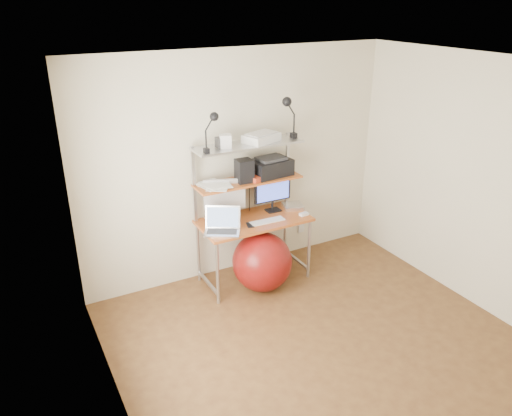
{
  "coord_description": "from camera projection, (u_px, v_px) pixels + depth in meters",
  "views": [
    {
      "loc": [
        -2.3,
        -2.89,
        2.98
      ],
      "look_at": [
        -0.13,
        1.15,
        1.01
      ],
      "focal_mm": 35.0,
      "sensor_mm": 36.0,
      "label": 1
    }
  ],
  "objects": [
    {
      "name": "computer_desk",
      "position": [
        251.0,
        199.0,
        5.36
      ],
      "size": [
        1.2,
        0.6,
        1.57
      ],
      "color": "#AB4E21",
      "rests_on": "ground"
    },
    {
      "name": "clip_lamp_right",
      "position": [
        288.0,
        108.0,
        5.22
      ],
      "size": [
        0.18,
        0.1,
        0.45
      ],
      "color": "black",
      "rests_on": "top_shelf"
    },
    {
      "name": "clip_lamp_left",
      "position": [
        212.0,
        123.0,
        4.78
      ],
      "size": [
        0.16,
        0.09,
        0.4
      ],
      "color": "black",
      "rests_on": "top_shelf"
    },
    {
      "name": "paper_stack",
      "position": [
        215.0,
        185.0,
        5.16
      ],
      "size": [
        0.36,
        0.42,
        0.02
      ],
      "color": "white",
      "rests_on": "mid_shelf"
    },
    {
      "name": "nas_cube",
      "position": [
        244.0,
        171.0,
        5.24
      ],
      "size": [
        0.17,
        0.17,
        0.24
      ],
      "primitive_type": "cube",
      "rotation": [
        0.0,
        0.0,
        -0.05
      ],
      "color": "black",
      "rests_on": "mid_shelf"
    },
    {
      "name": "laptop",
      "position": [
        222.0,
        226.0,
        5.11
      ],
      "size": [
        0.45,
        0.43,
        0.31
      ],
      "rotation": [
        0.0,
        0.0,
        -0.53
      ],
      "color": "silver",
      "rests_on": "desktop"
    },
    {
      "name": "monitor_silver",
      "position": [
        225.0,
        197.0,
        5.29
      ],
      "size": [
        0.43,
        0.22,
        0.49
      ],
      "rotation": [
        0.0,
        0.0,
        -0.35
      ],
      "color": "silver",
      "rests_on": "desktop"
    },
    {
      "name": "mac_mini",
      "position": [
        293.0,
        206.0,
        5.68
      ],
      "size": [
        0.27,
        0.27,
        0.04
      ],
      "primitive_type": "cube",
      "rotation": [
        0.0,
        0.0,
        -0.28
      ],
      "color": "silver",
      "rests_on": "desktop"
    },
    {
      "name": "printer",
      "position": [
        271.0,
        167.0,
        5.44
      ],
      "size": [
        0.46,
        0.33,
        0.21
      ],
      "rotation": [
        0.0,
        0.0,
        0.09
      ],
      "color": "black",
      "rests_on": "mid_shelf"
    },
    {
      "name": "room",
      "position": [
        337.0,
        227.0,
        4.03
      ],
      "size": [
        3.6,
        3.6,
        3.6
      ],
      "color": "brown",
      "rests_on": "ground"
    },
    {
      "name": "box_grey",
      "position": [
        222.0,
        142.0,
        5.03
      ],
      "size": [
        0.11,
        0.11,
        0.11
      ],
      "primitive_type": "cube",
      "rotation": [
        0.0,
        0.0,
        0.04
      ],
      "color": "#313133",
      "rests_on": "top_shelf"
    },
    {
      "name": "monitor_black",
      "position": [
        273.0,
        192.0,
        5.53
      ],
      "size": [
        0.44,
        0.13,
        0.44
      ],
      "rotation": [
        0.0,
        0.0,
        -0.01
      ],
      "color": "black",
      "rests_on": "desktop"
    },
    {
      "name": "scanner",
      "position": [
        261.0,
        137.0,
        5.23
      ],
      "size": [
        0.43,
        0.35,
        0.1
      ],
      "rotation": [
        0.0,
        0.0,
        0.35
      ],
      "color": "silver",
      "rests_on": "top_shelf"
    },
    {
      "name": "red_box",
      "position": [
        258.0,
        178.0,
        5.32
      ],
      "size": [
        0.23,
        0.19,
        0.06
      ],
      "primitive_type": "cube",
      "rotation": [
        0.0,
        0.0,
        0.31
      ],
      "color": "#BC381E",
      "rests_on": "mid_shelf"
    },
    {
      "name": "mouse",
      "position": [
        304.0,
        214.0,
        5.49
      ],
      "size": [
        0.1,
        0.07,
        0.03
      ],
      "primitive_type": "cube",
      "rotation": [
        0.0,
        0.0,
        0.11
      ],
      "color": "silver",
      "rests_on": "desktop"
    },
    {
      "name": "phone",
      "position": [
        250.0,
        225.0,
        5.25
      ],
      "size": [
        0.1,
        0.14,
        0.01
      ],
      "primitive_type": "cube",
      "rotation": [
        0.0,
        0.0,
        -0.29
      ],
      "color": "black",
      "rests_on": "desktop"
    },
    {
      "name": "keyboard",
      "position": [
        267.0,
        221.0,
        5.34
      ],
      "size": [
        0.39,
        0.12,
        0.01
      ],
      "primitive_type": "cube",
      "rotation": [
        0.0,
        0.0,
        -0.03
      ],
      "color": "silver",
      "rests_on": "desktop"
    },
    {
      "name": "wall_outlet",
      "position": [
        301.0,
        228.0,
        6.21
      ],
      "size": [
        0.08,
        0.01,
        0.12
      ],
      "primitive_type": "cube",
      "color": "silver",
      "rests_on": "room"
    },
    {
      "name": "box_white",
      "position": [
        225.0,
        141.0,
        5.02
      ],
      "size": [
        0.14,
        0.13,
        0.14
      ],
      "primitive_type": "cube",
      "rotation": [
        0.0,
        0.0,
        -0.33
      ],
      "color": "silver",
      "rests_on": "top_shelf"
    },
    {
      "name": "exercise_ball",
      "position": [
        262.0,
        262.0,
        5.38
      ],
      "size": [
        0.65,
        0.65,
        0.65
      ],
      "primitive_type": "sphere",
      "color": "maroon",
      "rests_on": "floor"
    }
  ]
}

